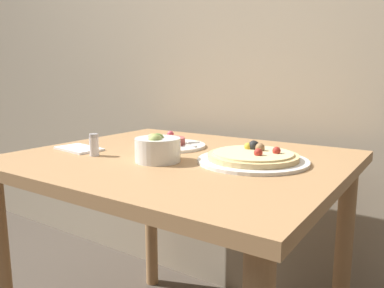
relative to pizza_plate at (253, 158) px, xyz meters
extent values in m
cube|color=tan|center=(-0.24, 0.52, 0.51)|extent=(8.00, 0.05, 2.60)
cube|color=#AD7F51|center=(-0.24, -0.05, -0.03)|extent=(1.02, 0.87, 0.03)
cylinder|color=#AD7F51|center=(-0.69, -0.42, -0.42)|extent=(0.06, 0.06, 0.74)
cylinder|color=#AD7F51|center=(-0.69, 0.33, -0.42)|extent=(0.06, 0.06, 0.74)
cylinder|color=#AD7F51|center=(0.21, 0.33, -0.42)|extent=(0.06, 0.06, 0.74)
cylinder|color=white|center=(0.00, 0.00, -0.01)|extent=(0.33, 0.33, 0.01)
cylinder|color=#E5C17F|center=(0.00, 0.00, 0.00)|extent=(0.27, 0.27, 0.02)
cylinder|color=beige|center=(0.00, 0.00, 0.01)|extent=(0.24, 0.24, 0.01)
sphere|color=#B22D23|center=(0.06, 0.02, 0.02)|extent=(0.02, 0.02, 0.02)
sphere|color=gold|center=(-0.04, 0.04, 0.02)|extent=(0.02, 0.02, 0.02)
sphere|color=#B22D23|center=(0.03, -0.03, 0.02)|extent=(0.03, 0.03, 0.03)
sphere|color=#997047|center=(0.01, 0.04, 0.02)|extent=(0.03, 0.03, 0.03)
sphere|color=black|center=(-0.02, 0.05, 0.03)|extent=(0.03, 0.03, 0.03)
cylinder|color=white|center=(-0.36, 0.06, -0.01)|extent=(0.25, 0.25, 0.01)
cylinder|color=#B2514C|center=(-0.36, 0.06, 0.01)|extent=(0.11, 0.11, 0.02)
sphere|color=#DB4C5B|center=(-0.36, 0.06, 0.03)|extent=(0.02, 0.02, 0.02)
cube|color=white|center=(-0.27, 0.06, 0.00)|extent=(0.04, 0.02, 0.01)
cube|color=white|center=(-0.30, 0.13, 0.00)|extent=(0.04, 0.04, 0.01)
cube|color=white|center=(-0.38, 0.15, 0.00)|extent=(0.02, 0.04, 0.01)
cube|color=white|center=(-0.44, 0.10, 0.00)|extent=(0.04, 0.03, 0.01)
cube|color=white|center=(-0.44, 0.02, 0.00)|extent=(0.04, 0.03, 0.01)
cube|color=white|center=(-0.38, -0.03, 0.00)|extent=(0.02, 0.04, 0.01)
cube|color=white|center=(-0.30, -0.01, 0.00)|extent=(0.04, 0.04, 0.01)
cylinder|color=white|center=(-0.24, -0.15, 0.02)|extent=(0.14, 0.14, 0.07)
sphere|color=#8EA34C|center=(-0.25, -0.14, 0.05)|extent=(0.04, 0.04, 0.04)
sphere|color=#8EA34C|center=(-0.25, -0.16, 0.05)|extent=(0.04, 0.04, 0.04)
sphere|color=#B7BC70|center=(-0.23, -0.16, 0.05)|extent=(0.03, 0.03, 0.03)
sphere|color=#A3B25B|center=(-0.23, -0.18, 0.05)|extent=(0.04, 0.04, 0.04)
sphere|color=#B7BC70|center=(-0.27, -0.14, 0.05)|extent=(0.03, 0.03, 0.03)
sphere|color=#668E42|center=(-0.25, -0.15, 0.05)|extent=(0.04, 0.04, 0.04)
cube|color=white|center=(-0.59, -0.16, -0.01)|extent=(0.18, 0.12, 0.01)
cylinder|color=silver|center=(-0.47, -0.20, 0.02)|extent=(0.03, 0.03, 0.06)
cylinder|color=#B2B2B7|center=(-0.47, -0.20, 0.05)|extent=(0.03, 0.03, 0.01)
camera|label=1|loc=(0.46, -1.01, 0.24)|focal=35.00mm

